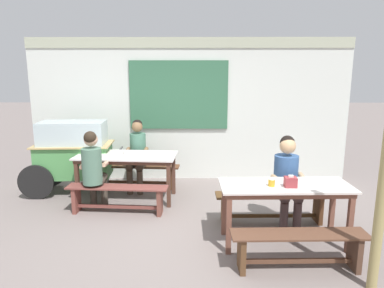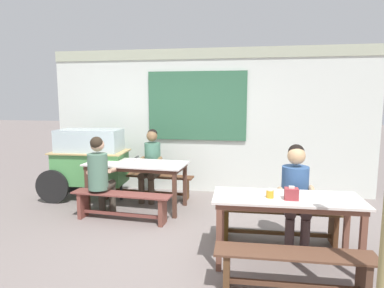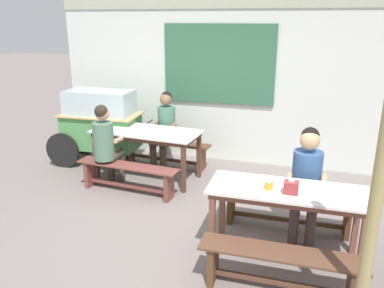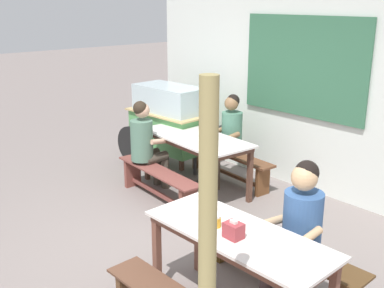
# 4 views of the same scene
# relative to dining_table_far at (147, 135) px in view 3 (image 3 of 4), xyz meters

# --- Properties ---
(ground_plane) EXTENTS (40.00, 40.00, 0.00)m
(ground_plane) POSITION_rel_dining_table_far_xyz_m (1.03, -1.26, -0.70)
(ground_plane) COLOR slate
(backdrop_wall) EXTENTS (6.23, 0.23, 2.77)m
(backdrop_wall) POSITION_rel_dining_table_far_xyz_m (1.02, 1.25, 0.75)
(backdrop_wall) COLOR silver
(backdrop_wall) RESTS_ON ground_plane
(dining_table_far) EXTENTS (1.70, 0.85, 0.78)m
(dining_table_far) POSITION_rel_dining_table_far_xyz_m (0.00, 0.00, 0.00)
(dining_table_far) COLOR silver
(dining_table_far) RESTS_ON ground_plane
(dining_table_near) EXTENTS (1.62, 0.68, 0.78)m
(dining_table_near) POSITION_rel_dining_table_far_xyz_m (2.25, -1.54, -0.01)
(dining_table_near) COLOR silver
(dining_table_near) RESTS_ON ground_plane
(bench_far_back) EXTENTS (1.63, 0.37, 0.43)m
(bench_far_back) POSITION_rel_dining_table_far_xyz_m (0.04, 0.61, -0.41)
(bench_far_back) COLOR brown
(bench_far_back) RESTS_ON ground_plane
(bench_far_front) EXTENTS (1.56, 0.38, 0.43)m
(bench_far_front) POSITION_rel_dining_table_far_xyz_m (-0.04, -0.61, -0.42)
(bench_far_front) COLOR brown
(bench_far_front) RESTS_ON ground_plane
(bench_near_back) EXTENTS (1.61, 0.35, 0.43)m
(bench_near_back) POSITION_rel_dining_table_far_xyz_m (2.24, -0.93, -0.42)
(bench_near_back) COLOR #50351B
(bench_near_back) RESTS_ON ground_plane
(bench_near_front) EXTENTS (1.49, 0.35, 0.43)m
(bench_near_front) POSITION_rel_dining_table_far_xyz_m (2.27, -2.16, -0.42)
(bench_near_front) COLOR brown
(bench_near_front) RESTS_ON ground_plane
(food_cart) EXTENTS (1.73, 0.82, 1.28)m
(food_cart) POSITION_rel_dining_table_far_xyz_m (-1.03, 0.36, 0.05)
(food_cart) COLOR #4F9751
(food_cart) RESTS_ON ground_plane
(person_center_facing) EXTENTS (0.41, 0.57, 1.28)m
(person_center_facing) POSITION_rel_dining_table_far_xyz_m (0.09, 0.53, 0.01)
(person_center_facing) COLOR #48392C
(person_center_facing) RESTS_ON ground_plane
(person_right_near_table) EXTENTS (0.45, 0.56, 1.27)m
(person_right_near_table) POSITION_rel_dining_table_far_xyz_m (2.42, -0.99, 0.03)
(person_right_near_table) COLOR #463534
(person_right_near_table) RESTS_ON ground_plane
(person_left_back_turned) EXTENTS (0.42, 0.53, 1.28)m
(person_left_back_turned) POSITION_rel_dining_table_far_xyz_m (-0.41, -0.52, 0.02)
(person_left_back_turned) COLOR #443D32
(person_left_back_turned) RESTS_ON ground_plane
(tissue_box) EXTENTS (0.14, 0.12, 0.15)m
(tissue_box) POSITION_rel_dining_table_far_xyz_m (2.29, -1.64, 0.14)
(tissue_box) COLOR #9A353B
(tissue_box) RESTS_ON dining_table_near
(condiment_jar) EXTENTS (0.08, 0.08, 0.10)m
(condiment_jar) POSITION_rel_dining_table_far_xyz_m (2.07, -1.61, 0.13)
(condiment_jar) COLOR gold
(condiment_jar) RESTS_ON dining_table_near
(soup_bowl) EXTENTS (0.16, 0.16, 0.05)m
(soup_bowl) POSITION_rel_dining_table_far_xyz_m (0.01, 0.05, 0.10)
(soup_bowl) COLOR silver
(soup_bowl) RESTS_ON dining_table_far
(wooden_support_post) EXTENTS (0.10, 0.10, 2.20)m
(wooden_support_post) POSITION_rel_dining_table_far_xyz_m (2.92, -2.50, 0.40)
(wooden_support_post) COLOR #A18F58
(wooden_support_post) RESTS_ON ground_plane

